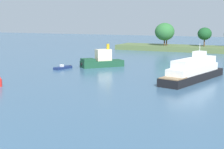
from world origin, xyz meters
name	(u,v)px	position (x,y,z in m)	size (l,w,h in m)	color
fishing_skiff	(63,68)	(-17.89, 44.09, 0.28)	(2.28, 4.98, 1.01)	navy
tugboat	(102,61)	(-11.62, 50.59, 1.36)	(8.94, 9.44, 5.23)	#19472D
white_riverboat	(193,71)	(11.04, 41.85, 1.73)	(8.26, 18.78, 6.46)	black
channel_buoy_red	(0,82)	(-16.36, 23.01, 0.81)	(0.70, 0.70, 1.90)	red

